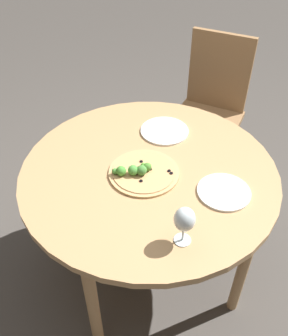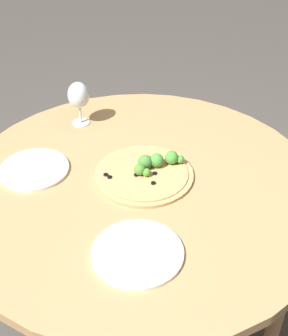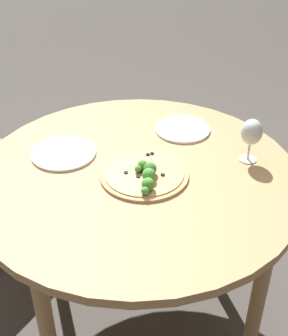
# 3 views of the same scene
# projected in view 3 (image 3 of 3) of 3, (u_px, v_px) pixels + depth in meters

# --- Properties ---
(ground_plane) EXTENTS (12.00, 12.00, 0.00)m
(ground_plane) POSITION_uv_depth(u_px,v_px,m) (139.00, 311.00, 1.98)
(ground_plane) COLOR #4C4742
(dining_table) EXTENTS (1.09, 1.09, 0.72)m
(dining_table) POSITION_uv_depth(u_px,v_px,m) (137.00, 189.00, 1.61)
(dining_table) COLOR tan
(dining_table) RESTS_ON ground_plane
(pizza) EXTENTS (0.30, 0.30, 0.06)m
(pizza) POSITION_uv_depth(u_px,v_px,m) (145.00, 174.00, 1.53)
(pizza) COLOR tan
(pizza) RESTS_ON dining_table
(wine_glass) EXTENTS (0.07, 0.07, 0.16)m
(wine_glass) POSITION_uv_depth(u_px,v_px,m) (252.00, 133.00, 1.56)
(wine_glass) COLOR silver
(wine_glass) RESTS_ON dining_table
(plate_near) EXTENTS (0.21, 0.21, 0.01)m
(plate_near) POSITION_uv_depth(u_px,v_px,m) (182.00, 129.00, 1.79)
(plate_near) COLOR white
(plate_near) RESTS_ON dining_table
(plate_far) EXTENTS (0.23, 0.23, 0.01)m
(plate_far) POSITION_uv_depth(u_px,v_px,m) (64.00, 153.00, 1.65)
(plate_far) COLOR white
(plate_far) RESTS_ON dining_table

